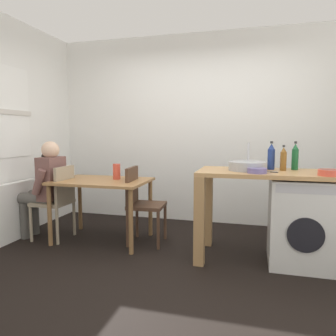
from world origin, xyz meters
The scene contains 18 objects.
ground_plane centered at (0.00, 0.00, 0.00)m, with size 5.46×5.46×0.00m, color black.
wall_back centered at (0.00, 1.75, 1.35)m, with size 4.60×0.10×2.70m, color white.
radiator centered at (-2.02, 0.30, 0.35)m, with size 0.10×0.80×0.70m, color white.
dining_table centered at (-0.97, 0.57, 0.64)m, with size 1.10×0.76×0.74m.
chair_person_seat centered at (-1.51, 0.47, 0.51)m, with size 0.40×0.40×0.90m.
chair_opposite centered at (-0.49, 0.61, 0.51)m, with size 0.42×0.42×0.90m.
seated_person centered at (-1.67, 0.47, 0.67)m, with size 0.50×0.51×1.20m.
kitchen_counter centered at (0.77, 0.44, 0.76)m, with size 1.50×0.68×0.92m.
washing_machine centered at (1.25, 0.44, 0.43)m, with size 0.60×0.61×0.86m.
sink_basin centered at (0.72, 0.44, 0.97)m, with size 0.38×0.38×0.09m, color #9EA0A5.
tap centered at (0.72, 0.62, 1.06)m, with size 0.02×0.02×0.28m, color #B2B2B7.
bottle_tall_green centered at (0.95, 0.60, 1.05)m, with size 0.07×0.07×0.29m.
bottle_squat_brown centered at (1.07, 0.53, 1.04)m, with size 0.06×0.06×0.26m.
bottle_clear_small centered at (1.19, 0.64, 1.05)m, with size 0.07×0.07×0.29m.
mixing_bowl centered at (0.81, 0.24, 0.95)m, with size 0.18×0.18×0.05m.
colander centered at (1.44, 0.22, 0.95)m, with size 0.20×0.20×0.06m.
vase centered at (-0.82, 0.67, 0.83)m, with size 0.09×0.09×0.19m, color #D84C38.
scissors centered at (0.94, 0.34, 0.92)m, with size 0.15×0.06×0.01m.
Camera 1 is at (0.78, -2.83, 1.29)m, focal length 33.82 mm.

